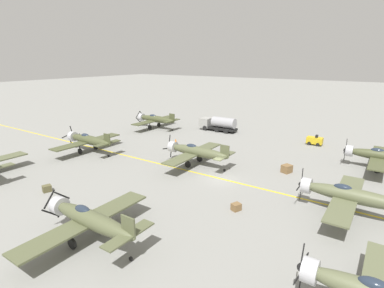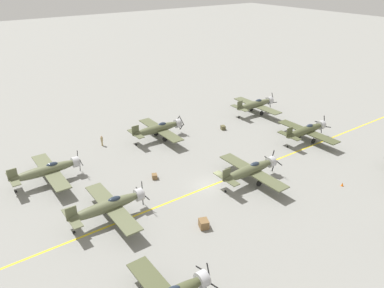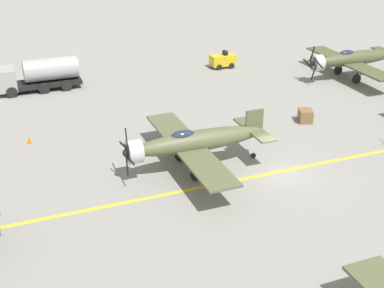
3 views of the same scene
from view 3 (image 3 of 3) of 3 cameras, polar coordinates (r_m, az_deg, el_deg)
ground_plane at (r=36.34m, az=9.25°, el=-2.95°), size 400.00×400.00×0.00m
taxiway_stripe at (r=36.34m, az=9.25°, el=-2.94°), size 0.30×160.00×0.01m
airplane_near_right at (r=55.84m, az=16.70°, el=8.69°), size 12.00×9.98×3.74m
airplane_mid_center at (r=35.33m, az=0.14°, el=0.20°), size 12.00×9.98×3.78m
fuel_tanker at (r=52.38m, az=-16.27°, el=7.10°), size 2.67×8.00×2.98m
tow_tractor at (r=57.50m, az=3.31°, el=8.91°), size 1.57×2.60×1.79m
supply_crate_mid_lane at (r=44.43m, az=12.00°, el=2.96°), size 1.53×1.41×1.04m
traffic_cone at (r=41.60m, az=-16.98°, el=0.43°), size 0.36×0.36×0.55m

